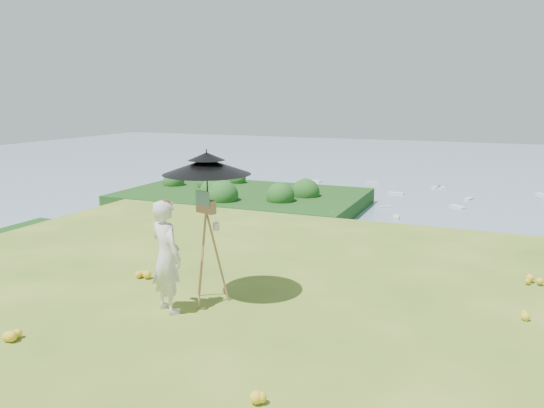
% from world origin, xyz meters
% --- Properties ---
extents(ground, '(14.00, 14.00, 0.00)m').
position_xyz_m(ground, '(0.00, 0.00, 0.00)').
color(ground, '#466E1F').
rests_on(ground, ground).
extents(shoreline_tier, '(170.00, 28.00, 8.00)m').
position_xyz_m(shoreline_tier, '(0.00, 75.00, -36.00)').
color(shoreline_tier, slate).
rests_on(shoreline_tier, bay_water).
extents(bay_water, '(700.00, 700.00, 0.00)m').
position_xyz_m(bay_water, '(0.00, 240.00, -34.00)').
color(bay_water, slate).
rests_on(bay_water, ground).
extents(peninsula, '(90.00, 60.00, 12.00)m').
position_xyz_m(peninsula, '(-75.00, 155.00, -29.00)').
color(peninsula, '#143B10').
rests_on(peninsula, bay_water).
extents(slope_trees, '(110.00, 50.00, 6.00)m').
position_xyz_m(slope_trees, '(0.00, 35.00, -15.00)').
color(slope_trees, '#174E17').
rests_on(slope_trees, forest_slope).
extents(harbor_town, '(110.00, 22.00, 5.00)m').
position_xyz_m(harbor_town, '(0.00, 75.00, -29.50)').
color(harbor_town, beige).
rests_on(harbor_town, shoreline_tier).
extents(moored_boats, '(140.00, 140.00, 0.70)m').
position_xyz_m(moored_boats, '(-12.50, 161.00, -33.65)').
color(moored_boats, silver).
rests_on(moored_boats, bay_water).
extents(wildflowers, '(10.00, 10.50, 0.12)m').
position_xyz_m(wildflowers, '(0.00, 0.25, 0.06)').
color(wildflowers, gold).
rests_on(wildflowers, ground).
extents(painter, '(0.68, 0.59, 1.56)m').
position_xyz_m(painter, '(-1.27, 0.59, 0.78)').
color(painter, silver).
rests_on(painter, ground).
extents(field_easel, '(0.78, 0.78, 1.63)m').
position_xyz_m(field_easel, '(-0.93, 1.10, 0.81)').
color(field_easel, '#A67345').
rests_on(field_easel, ground).
extents(sun_umbrella, '(1.62, 1.62, 0.86)m').
position_xyz_m(sun_umbrella, '(-0.92, 1.12, 1.77)').
color(sun_umbrella, black).
rests_on(sun_umbrella, field_easel).
extents(painter_cap, '(0.24, 0.27, 0.10)m').
position_xyz_m(painter_cap, '(-1.27, 0.59, 1.52)').
color(painter_cap, '#C56C6D').
rests_on(painter_cap, painter).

